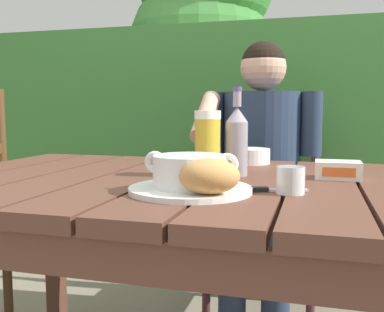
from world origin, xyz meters
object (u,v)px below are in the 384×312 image
(serving_plate, at_px, (190,189))
(beer_glass, at_px, (208,144))
(beer_bottle, at_px, (237,140))
(butter_tub, at_px, (338,170))
(water_glass_small, at_px, (291,180))
(table_knife, at_px, (267,190))
(soup_bowl, at_px, (190,170))
(chair_near_diner, at_px, (265,208))
(bread_roll, at_px, (209,176))
(person_eating, at_px, (260,164))
(diner_bowl, at_px, (248,156))

(serving_plate, height_order, beer_glass, beer_glass)
(beer_bottle, bearing_deg, butter_tub, 4.04)
(butter_tub, bearing_deg, water_glass_small, -113.62)
(beer_glass, bearing_deg, butter_tub, 9.15)
(butter_tub, xyz_separation_m, table_knife, (-0.16, -0.24, -0.02))
(water_glass_small, bearing_deg, table_knife, 166.80)
(soup_bowl, distance_m, butter_tub, 0.44)
(water_glass_small, xyz_separation_m, butter_tub, (0.11, 0.25, -0.01))
(butter_tub, bearing_deg, chair_near_diner, 108.98)
(butter_tub, bearing_deg, table_knife, -124.24)
(serving_plate, height_order, bread_roll, bread_roll)
(chair_near_diner, xyz_separation_m, butter_tub, (0.28, -0.81, 0.30))
(person_eating, xyz_separation_m, soup_bowl, (-0.04, -0.90, 0.09))
(chair_near_diner, xyz_separation_m, diner_bowl, (-0.00, -0.54, 0.30))
(table_knife, bearing_deg, chair_near_diner, 96.38)
(person_eating, height_order, soup_bowl, person_eating)
(chair_near_diner, height_order, person_eating, person_eating)
(bread_roll, distance_m, beer_glass, 0.32)
(person_eating, bearing_deg, diner_bowl, -89.52)
(bread_roll, height_order, beer_bottle, beer_bottle)
(beer_glass, height_order, water_glass_small, beer_glass)
(beer_bottle, relative_size, diner_bowl, 1.67)
(person_eating, relative_size, bread_roll, 8.38)
(serving_plate, bearing_deg, chair_near_diner, 87.59)
(diner_bowl, bearing_deg, table_knife, -76.99)
(person_eating, distance_m, butter_tub, 0.68)
(beer_glass, bearing_deg, serving_plate, -85.59)
(bread_roll, bearing_deg, serving_plate, 130.60)
(water_glass_small, bearing_deg, bread_roll, -144.38)
(chair_near_diner, height_order, beer_glass, chair_near_diner)
(beer_bottle, bearing_deg, table_knife, -63.76)
(person_eating, distance_m, table_knife, 0.86)
(table_knife, bearing_deg, beer_bottle, 116.24)
(table_knife, bearing_deg, diner_bowl, 103.01)
(chair_near_diner, distance_m, person_eating, 0.30)
(water_glass_small, distance_m, butter_tub, 0.27)
(beer_glass, relative_size, water_glass_small, 2.94)
(serving_plate, relative_size, butter_tub, 2.35)
(diner_bowl, bearing_deg, beer_glass, -101.23)
(beer_glass, xyz_separation_m, butter_tub, (0.34, 0.06, -0.07))
(soup_bowl, height_order, bread_roll, soup_bowl)
(serving_plate, xyz_separation_m, beer_glass, (-0.02, 0.24, 0.08))
(bread_roll, relative_size, beer_bottle, 0.60)
(butter_tub, bearing_deg, beer_glass, -170.85)
(butter_tub, height_order, table_knife, butter_tub)
(chair_near_diner, bearing_deg, soup_bowl, -92.41)
(bread_roll, xyz_separation_m, diner_bowl, (-0.01, 0.63, -0.02))
(bread_roll, xyz_separation_m, butter_tub, (0.26, 0.36, -0.03))
(serving_plate, relative_size, soup_bowl, 1.28)
(soup_bowl, distance_m, beer_glass, 0.24)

